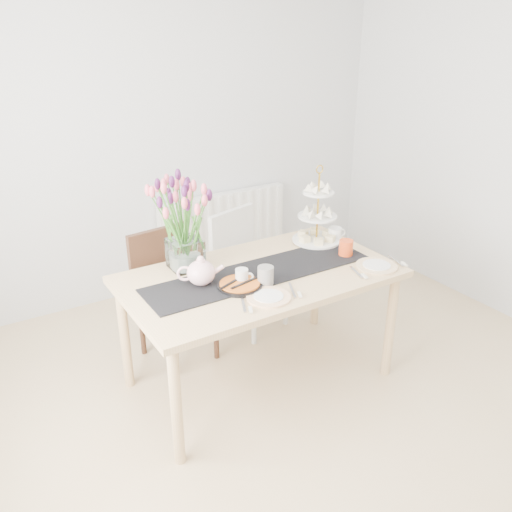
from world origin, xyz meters
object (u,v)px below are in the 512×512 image
tart_tin (240,285)px  plate_left (269,297)px  mug_grey (266,276)px  cream_jug (335,234)px  tulip_vase (183,210)px  mug_orange (346,248)px  chair_white (243,261)px  plate_right (376,266)px  cake_stand (317,223)px  teapot (201,273)px  chair_brown (169,285)px  mug_white (242,276)px  radiator (224,226)px  dining_table (260,285)px

tart_tin → plate_left: 0.20m
mug_grey → plate_left: 0.17m
cream_jug → tulip_vase: bearing=-171.2°
cream_jug → mug_orange: bearing=-98.6°
chair_white → plate_right: (0.36, -0.97, 0.25)m
cake_stand → mug_grey: 0.73m
mug_grey → plate_right: size_ratio=0.43×
cake_stand → teapot: 0.96m
chair_brown → mug_grey: chair_brown is taller
tart_tin → cream_jug: bearing=16.8°
cake_stand → teapot: bearing=-169.5°
teapot → mug_white: 0.23m
cream_jug → tart_tin: (-0.90, -0.27, -0.03)m
tart_tin → mug_white: size_ratio=2.86×
chair_white → mug_white: size_ratio=9.88×
tart_tin → mug_grey: (0.14, -0.04, 0.04)m
chair_white → teapot: teapot is taller
radiator → plate_left: plate_left is taller
cream_jug → cake_stand: bearing=177.8°
cream_jug → tart_tin: bearing=-147.6°
mug_grey → mug_orange: bearing=-35.1°
chair_white → mug_orange: size_ratio=8.28×
dining_table → cream_jug: 0.74m
tart_tin → mug_orange: bearing=2.2°
dining_table → chair_brown: (-0.33, 0.59, -0.17)m
radiator → tulip_vase: (-0.91, -1.21, 0.67)m
tart_tin → mug_white: 0.06m
mug_orange → plate_left: (-0.72, -0.22, -0.05)m
chair_brown → cream_jug: bearing=-29.2°
chair_brown → plate_right: (0.98, -0.89, 0.25)m
chair_brown → cake_stand: 1.06m
tulip_vase → cream_jug: tulip_vase is taller
plate_left → plate_right: (0.77, -0.01, 0.00)m
cream_jug → mug_orange: (-0.11, -0.24, 0.01)m
mug_grey → plate_left: bearing=-158.6°
teapot → plate_left: (0.24, -0.32, -0.07)m
chair_white → mug_orange: (0.31, -0.74, 0.30)m
chair_white → plate_left: size_ratio=3.61×
dining_table → tart_tin: tart_tin is taller
dining_table → tulip_vase: 0.63m
tulip_vase → cake_stand: bearing=-5.4°
chair_brown → cream_jug: chair_brown is taller
dining_table → mug_white: (-0.16, -0.06, 0.12)m
chair_white → cream_jug: bearing=-66.7°
teapot → mug_orange: size_ratio=2.42×
teapot → mug_orange: teapot is taller
mug_grey → mug_white: (-0.11, 0.08, -0.01)m
cake_stand → tart_tin: 0.84m
tulip_vase → teapot: tulip_vase is taller
radiator → cream_jug: size_ratio=13.37×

